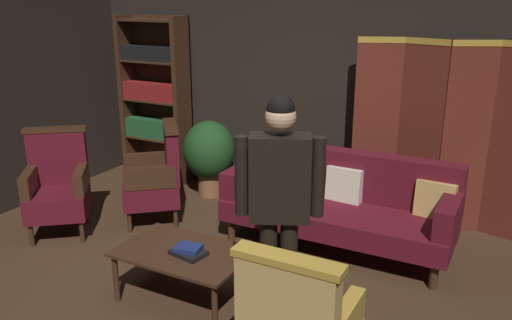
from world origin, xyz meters
The scene contains 12 objects.
ground_plane centered at (0.00, 0.00, 0.00)m, with size 10.00×10.00×0.00m, color #3D2819.
back_wall centered at (0.00, 2.45, 1.40)m, with size 7.20×0.10×2.80m, color black.
folding_screen centered at (1.28, 2.28, 0.99)m, with size 1.74×0.29×1.90m.
bookshelf centered at (-2.15, 2.19, 1.05)m, with size 0.90×0.32×2.05m.
velvet_couch centered at (0.55, 1.45, 0.45)m, with size 2.12×0.78×0.88m.
coffee_table centered at (-0.20, -0.02, 0.37)m, with size 1.00×0.64×0.42m.
armchair_wing_left centered at (-2.02, 0.43, 0.49)m, with size 0.81×0.81×1.04m.
armchair_wing_right centered at (-1.32, 1.09, 0.49)m, with size 0.81×0.81×1.04m.
standing_figure centered at (0.61, -0.03, 1.03)m, with size 0.54×0.36×1.70m.
potted_plant centered at (-1.25, 1.99, 0.52)m, with size 0.60×0.60×0.90m.
book_black_cloth centered at (-0.13, -0.05, 0.44)m, with size 0.26×0.18×0.03m, color black.
book_navy_cloth centered at (-0.13, -0.05, 0.47)m, with size 0.19×0.15×0.04m, color navy.
Camera 1 is at (2.00, -2.99, 2.31)m, focal length 37.20 mm.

